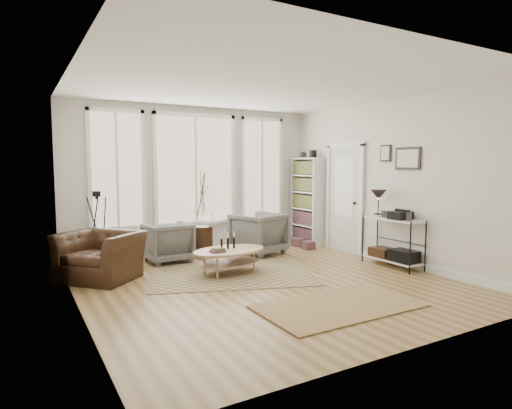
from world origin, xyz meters
TOP-DOWN VIEW (x-y plane):
  - room at (0.02, 0.03)m, footprint 5.50×5.54m
  - bay_window at (0.00, 2.71)m, footprint 4.14×0.12m
  - door at (2.57, 1.15)m, footprint 0.09×1.06m
  - bookcase at (2.44, 2.23)m, footprint 0.31×0.85m
  - low_shelf at (2.38, -0.30)m, footprint 0.38×1.08m
  - wall_art at (2.58, -0.27)m, footprint 0.04×0.88m
  - rug_main at (-0.23, 0.63)m, footprint 3.01×2.63m
  - rug_runner at (0.20, -1.46)m, footprint 2.02×1.13m
  - coffee_table at (-0.27, 0.65)m, footprint 1.32×0.93m
  - armchair_left at (-0.86, 1.96)m, footprint 0.80×0.82m
  - armchair_right at (0.89, 1.73)m, footprint 1.12×1.13m
  - side_table at (-0.13, 2.08)m, footprint 0.39×0.39m
  - vase at (0.00, 1.91)m, footprint 0.30×0.30m
  - accent_chair at (-2.12, 1.33)m, footprint 1.47×1.47m
  - tripod_camera at (-1.99, 2.23)m, footprint 0.46×0.46m
  - book_stack_near at (2.05, 2.00)m, footprint 0.29×0.32m
  - book_stack_far at (2.05, 1.65)m, footprint 0.23×0.28m

SIDE VIEW (x-z plane):
  - rug_main at x=-0.23m, z-range 0.00..0.01m
  - rug_runner at x=0.20m, z-range 0.01..0.02m
  - book_stack_far at x=2.05m, z-range 0.00..0.16m
  - book_stack_near at x=2.05m, z-range 0.00..0.17m
  - coffee_table at x=-0.27m, z-range 0.02..0.59m
  - armchair_left at x=-0.86m, z-range 0.00..0.72m
  - accent_chair at x=-2.12m, z-range 0.00..0.72m
  - armchair_right at x=0.89m, z-range 0.00..0.82m
  - low_shelf at x=2.38m, z-range -0.14..1.16m
  - tripod_camera at x=-1.99m, z-range -0.05..1.25m
  - vase at x=0.00m, z-range 0.58..0.83m
  - side_table at x=-0.13m, z-range -0.03..1.59m
  - bookcase at x=2.44m, z-range -0.07..1.99m
  - door at x=2.57m, z-range 0.01..2.23m
  - room at x=0.02m, z-range -0.02..2.88m
  - bay_window at x=0.00m, z-range 0.49..2.73m
  - wall_art at x=2.58m, z-range 1.66..2.10m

